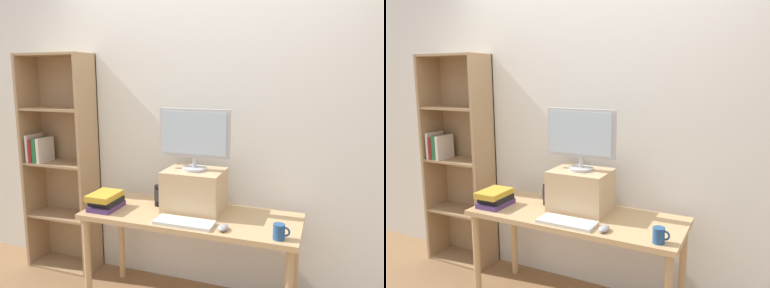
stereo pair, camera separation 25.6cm
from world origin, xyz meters
TOP-DOWN VIEW (x-y plane):
  - back_wall at (0.00, 0.42)m, footprint 7.00×0.08m
  - desk at (0.00, 0.00)m, footprint 1.51×0.58m
  - bookshelf_unit at (-1.31, 0.26)m, footprint 0.63×0.28m
  - riser_box at (-0.00, 0.08)m, footprint 0.41×0.32m
  - computer_monitor at (-0.00, 0.08)m, footprint 0.51×0.17m
  - keyboard at (0.03, -0.19)m, footprint 0.39×0.16m
  - computer_mouse at (0.29, -0.19)m, footprint 0.06×0.10m
  - book_stack at (-0.62, -0.11)m, footprint 0.19×0.25m
  - coffee_mug at (0.64, -0.21)m, footprint 0.10×0.07m
  - desk_speaker at (-0.28, 0.09)m, footprint 0.07×0.08m

SIDE VIEW (x-z plane):
  - desk at x=0.00m, z-range 0.28..1.02m
  - keyboard at x=0.03m, z-range 0.74..0.76m
  - computer_mouse at x=0.29m, z-range 0.74..0.77m
  - coffee_mug at x=0.64m, z-range 0.74..0.83m
  - book_stack at x=-0.62m, z-range 0.74..0.86m
  - desk_speaker at x=-0.28m, z-range 0.74..0.89m
  - riser_box at x=0.00m, z-range 0.74..1.04m
  - bookshelf_unit at x=-1.31m, z-range 0.01..1.89m
  - computer_monitor at x=0.00m, z-range 1.06..1.50m
  - back_wall at x=0.00m, z-range 0.00..2.60m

